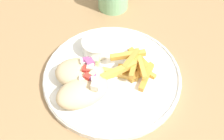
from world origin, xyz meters
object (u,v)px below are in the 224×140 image
at_px(pita_sandwich_near, 83,91).
at_px(plate, 112,77).
at_px(fries_pile, 132,67).
at_px(pita_sandwich_far, 80,72).
at_px(sauce_ramekin, 96,45).

bearing_deg(pita_sandwich_near, plate, 16.25).
bearing_deg(fries_pile, pita_sandwich_far, 171.19).
xyz_separation_m(plate, fries_pile, (0.05, -0.00, 0.02)).
relative_size(pita_sandwich_far, sauce_ramekin, 1.84).
bearing_deg(plate, pita_sandwich_far, 168.39).
relative_size(pita_sandwich_near, pita_sandwich_far, 0.95).
xyz_separation_m(pita_sandwich_far, sauce_ramekin, (0.06, 0.07, -0.01)).
distance_m(pita_sandwich_near, sauce_ramekin, 0.14).
distance_m(plate, pita_sandwich_near, 0.09).
xyz_separation_m(fries_pile, sauce_ramekin, (-0.05, 0.09, 0.00)).
xyz_separation_m(plate, pita_sandwich_near, (-0.08, -0.03, 0.03)).
bearing_deg(fries_pile, pita_sandwich_near, -166.22).
distance_m(pita_sandwich_far, sauce_ramekin, 0.09).
relative_size(pita_sandwich_near, sauce_ramekin, 1.76).
height_order(pita_sandwich_near, fries_pile, pita_sandwich_near).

